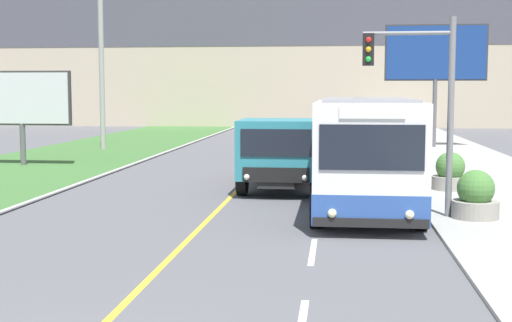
{
  "coord_description": "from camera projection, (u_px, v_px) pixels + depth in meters",
  "views": [
    {
      "loc": [
        3.21,
        -6.43,
        3.27
      ],
      "look_at": [
        1.1,
        12.09,
        1.4
      ],
      "focal_mm": 50.0,
      "sensor_mm": 36.0,
      "label": 1
    }
  ],
  "objects": [
    {
      "name": "apartment_block_background",
      "position": [
        303.0,
        15.0,
        64.83
      ],
      "size": [
        80.0,
        8.04,
        20.13
      ],
      "color": "#BCAD93",
      "rests_on": "ground_plane"
    },
    {
      "name": "city_bus",
      "position": [
        366.0,
        158.0,
        18.17
      ],
      "size": [
        2.72,
        5.71,
        3.05
      ],
      "color": "white",
      "rests_on": "ground_plane"
    },
    {
      "name": "dump_truck",
      "position": [
        281.0,
        154.0,
        23.04
      ],
      "size": [
        2.56,
        6.65,
        2.34
      ],
      "color": "black",
      "rests_on": "ground_plane"
    },
    {
      "name": "car_distant",
      "position": [
        347.0,
        138.0,
        38.14
      ],
      "size": [
        1.8,
        4.3,
        1.45
      ],
      "color": "silver",
      "rests_on": "ground_plane"
    },
    {
      "name": "utility_pole_far",
      "position": [
        101.0,
        59.0,
        38.33
      ],
      "size": [
        1.8,
        0.28,
        9.76
      ],
      "color": "#9E9E99",
      "rests_on": "ground_plane"
    },
    {
      "name": "traffic_light_mast",
      "position": [
        422.0,
        90.0,
        17.79
      ],
      "size": [
        2.28,
        0.32,
        5.07
      ],
      "color": "slate",
      "rests_on": "ground_plane"
    },
    {
      "name": "billboard_large",
      "position": [
        436.0,
        56.0,
        39.44
      ],
      "size": [
        5.58,
        0.24,
        6.87
      ],
      "color": "#59595B",
      "rests_on": "ground_plane"
    },
    {
      "name": "billboard_small",
      "position": [
        21.0,
        100.0,
        30.49
      ],
      "size": [
        4.39,
        0.24,
        4.07
      ],
      "color": "#59595B",
      "rests_on": "ground_plane"
    },
    {
      "name": "planter_round_near",
      "position": [
        475.0,
        197.0,
        17.71
      ],
      "size": [
        1.15,
        1.15,
        1.21
      ],
      "color": "gray",
      "rests_on": "sidewalk_right"
    },
    {
      "name": "planter_round_second",
      "position": [
        450.0,
        173.0,
        22.82
      ],
      "size": [
        1.16,
        1.16,
        1.2
      ],
      "color": "gray",
      "rests_on": "sidewalk_right"
    }
  ]
}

